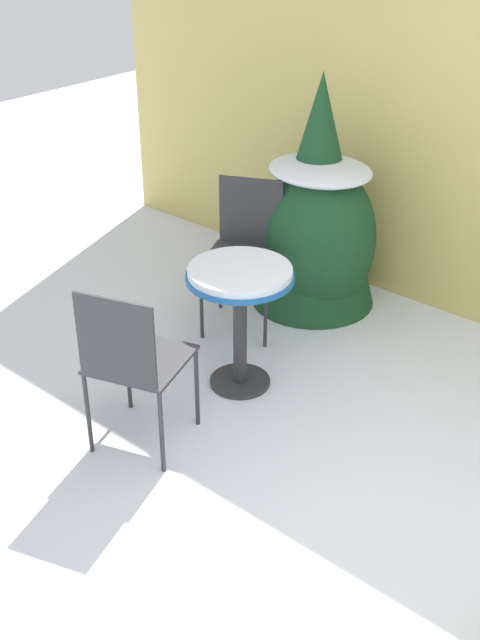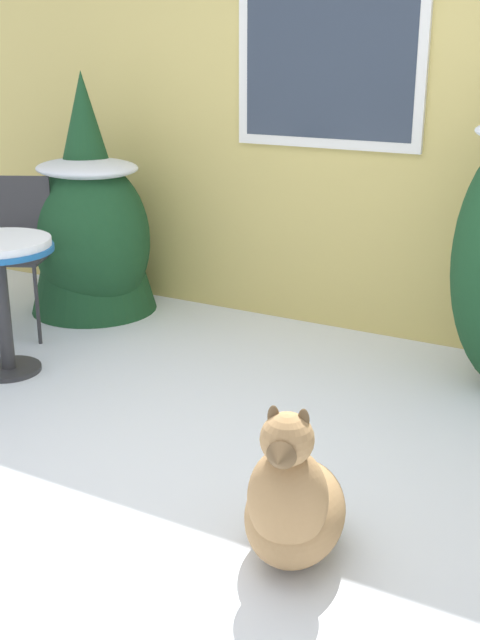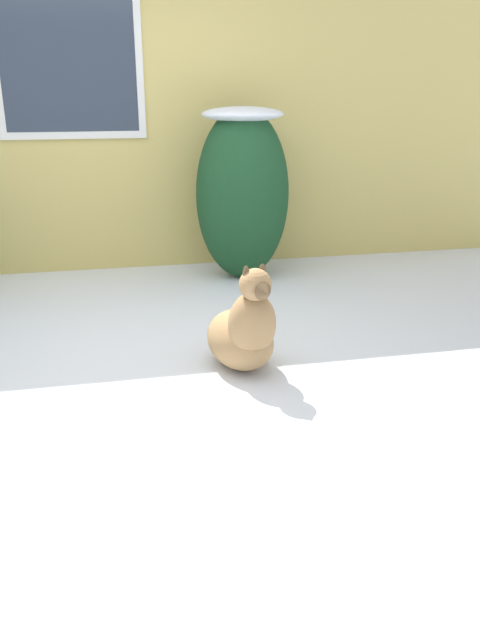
# 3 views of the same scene
# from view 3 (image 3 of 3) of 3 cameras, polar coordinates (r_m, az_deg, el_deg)

# --- Properties ---
(ground_plane) EXTENTS (16.00, 16.00, 0.00)m
(ground_plane) POSITION_cam_3_polar(r_m,az_deg,el_deg) (3.83, -10.44, -3.87)
(ground_plane) COLOR silver
(house_wall) EXTENTS (8.00, 0.10, 3.35)m
(house_wall) POSITION_cam_3_polar(r_m,az_deg,el_deg) (5.70, -12.70, 21.28)
(house_wall) COLOR tan
(house_wall) RESTS_ON ground_plane
(shrub_middle) EXTENTS (0.79, 0.63, 1.42)m
(shrub_middle) POSITION_cam_3_polar(r_m,az_deg,el_deg) (5.34, 0.24, 11.73)
(shrub_middle) COLOR #194223
(shrub_middle) RESTS_ON ground_plane
(dog) EXTENTS (0.47, 0.69, 0.67)m
(dog) POSITION_cam_3_polar(r_m,az_deg,el_deg) (3.59, 0.36, -1.11)
(dog) COLOR #937047
(dog) RESTS_ON ground_plane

